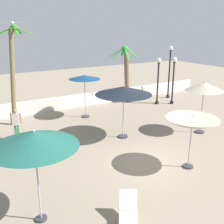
% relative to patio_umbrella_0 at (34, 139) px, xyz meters
% --- Properties ---
extents(ground_plane, '(56.00, 56.00, 0.00)m').
position_rel_patio_umbrella_0_xyz_m(ground_plane, '(5.45, 1.26, -2.74)').
color(ground_plane, gray).
extents(boundary_wall, '(25.20, 0.30, 0.91)m').
position_rel_patio_umbrella_0_xyz_m(boundary_wall, '(5.45, 11.06, -2.28)').
color(boundary_wall, silver).
rests_on(boundary_wall, ground_plane).
extents(patio_umbrella_0, '(2.59, 2.59, 3.03)m').
position_rel_patio_umbrella_0_xyz_m(patio_umbrella_0, '(0.00, 0.00, 0.00)').
color(patio_umbrella_0, '#333338').
rests_on(patio_umbrella_0, ground_plane).
extents(patio_umbrella_1, '(2.17, 2.17, 2.36)m').
position_rel_patio_umbrella_0_xyz_m(patio_umbrella_1, '(6.44, 0.01, -0.66)').
color(patio_umbrella_1, '#333338').
rests_on(patio_umbrella_1, ground_plane).
extents(patio_umbrella_2, '(2.07, 2.07, 2.97)m').
position_rel_patio_umbrella_0_xyz_m(patio_umbrella_2, '(10.03, 2.55, -0.08)').
color(patio_umbrella_2, '#333338').
rests_on(patio_umbrella_2, ground_plane).
extents(patio_umbrella_4, '(2.06, 2.06, 2.89)m').
position_rel_patio_umbrella_0_xyz_m(patio_umbrella_4, '(5.68, 8.47, -0.10)').
color(patio_umbrella_4, '#333338').
rests_on(patio_umbrella_4, ground_plane).
extents(patio_umbrella_5, '(3.00, 3.00, 2.88)m').
position_rel_patio_umbrella_0_xyz_m(patio_umbrella_5, '(5.89, 4.26, -0.13)').
color(patio_umbrella_5, '#333338').
rests_on(patio_umbrella_5, ground_plane).
extents(palm_tree_1, '(2.23, 2.34, 5.94)m').
position_rel_patio_umbrella_0_xyz_m(palm_tree_1, '(1.57, 9.42, 0.95)').
color(palm_tree_1, olive).
rests_on(palm_tree_1, ground_plane).
extents(palm_tree_2, '(2.61, 2.49, 4.43)m').
position_rel_patio_umbrella_0_xyz_m(palm_tree_2, '(10.13, 10.27, 0.02)').
color(palm_tree_2, brown).
rests_on(palm_tree_2, ground_plane).
extents(lamp_post_0, '(0.35, 0.35, 4.29)m').
position_rel_patio_umbrella_0_xyz_m(lamp_post_0, '(13.95, 9.51, -0.17)').
color(lamp_post_0, black).
rests_on(lamp_post_0, ground_plane).
extents(lamp_post_1, '(0.36, 0.36, 3.54)m').
position_rel_patio_umbrella_0_xyz_m(lamp_post_1, '(11.89, 8.51, -0.57)').
color(lamp_post_1, black).
rests_on(lamp_post_1, ground_plane).
extents(lamp_post_2, '(0.38, 0.38, 3.60)m').
position_rel_patio_umbrella_0_xyz_m(lamp_post_2, '(12.92, 7.94, -0.46)').
color(lamp_post_2, black).
rests_on(lamp_post_2, ground_plane).
extents(lounge_chair_1, '(1.51, 1.87, 0.84)m').
position_rel_patio_umbrella_0_xyz_m(lounge_chair_1, '(2.05, -1.83, -2.35)').
color(lounge_chair_1, '#B7B7BC').
rests_on(lounge_chair_1, ground_plane).
extents(guest_0, '(0.50, 0.38, 1.75)m').
position_rel_patio_umbrella_0_xyz_m(guest_0, '(0.87, 6.82, -1.67)').
color(guest_0, '#3F8C59').
rests_on(guest_0, ground_plane).
extents(seagull_0, '(1.19, 0.70, 0.14)m').
position_rel_patio_umbrella_0_xyz_m(seagull_0, '(1.69, 8.96, 3.26)').
color(seagull_0, white).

